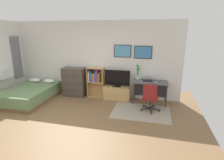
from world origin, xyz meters
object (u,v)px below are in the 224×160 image
Objects in this scene: computer_mouse at (156,82)px; laptop at (148,79)px; tv_stand at (117,93)px; office_chair at (150,97)px; wine_glass at (140,77)px; desk at (150,85)px; bed at (30,94)px; dresser at (74,82)px; bookshelf at (95,80)px; bamboo_vase at (138,72)px; television at (117,78)px.

laptop is at bearing 154.83° from computer_mouse.
tv_stand is 1.41m from office_chair.
office_chair is 0.85m from wine_glass.
desk is at bearing 141.76° from computer_mouse.
bed is 1.56m from dresser.
wine_glass is at bearing -5.99° from bookshelf.
laptop is at bearing -17.96° from bamboo_vase.
television is at bearing -4.61° from bookshelf.
bookshelf is at bearing 175.39° from television.
computer_mouse is at bearing 6.70° from bed.
tv_stand is 1.19m from desk.
office_chair is at bearing -33.38° from tv_stand.
laptop is 0.42m from bamboo_vase.
dresser is at bearing 175.97° from laptop.
dresser is at bearing -179.88° from desk.
office_chair is at bearing -22.14° from bookshelf.
bamboo_vase is (0.69, 0.08, 0.77)m from tv_stand.
dresser is 1.64m from television.
tv_stand is (1.62, 0.02, -0.29)m from dresser.
wine_glass reaches higher than laptop.
bookshelf is at bearing 4.34° from dresser.
computer_mouse is at bearing -21.20° from bamboo_vase.
desk is at bearing 13.14° from laptop.
dresser is 1.22× the size of office_chair.
dresser is 0.97× the size of bookshelf.
television is at bearing 153.44° from office_chair.
laptop reaches higher than desk.
bed is 3.81m from bamboo_vase.
bed is 1.97× the size of dresser.
bookshelf is 1.89m from laptop.
bamboo_vase is at bearing 115.99° from wine_glass.
dresser is at bearing 177.37° from wine_glass.
laptop is (-0.08, -0.02, 0.20)m from desk.
bookshelf is at bearing 178.42° from desk.
computer_mouse is (0.27, -0.13, -0.05)m from laptop.
bamboo_vase is at bearing 158.80° from computer_mouse.
bookshelf is (2.10, 0.86, 0.42)m from bed.
tv_stand is at bearing -173.34° from bamboo_vase.
tv_stand is 1.05× the size of television.
wine_glass is (0.79, -0.13, 0.64)m from tv_stand.
desk is 10.65× the size of computer_mouse.
office_chair is (2.79, -0.75, -0.07)m from dresser.
office_chair is at bearing -15.13° from dresser.
bed is 2.23× the size of tv_stand.
dresser reaches higher than computer_mouse.
dresser reaches higher than office_chair.
television is 0.81m from wine_glass.
office_chair is at bearing -59.96° from wine_glass.
bookshelf is 0.84m from television.
bookshelf reaches higher than bed.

